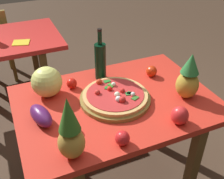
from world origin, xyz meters
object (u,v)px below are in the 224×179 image
wine_bottle (100,60)px  pizza_board (115,99)px  pineapple_right (70,132)px  bell_pepper (180,115)px  display_table (116,112)px  napkin_folded (21,42)px  tomato_at_corner (122,138)px  tomato_beside_pepper (151,71)px  tomato_by_bottle (71,126)px  pineapple_left (188,78)px  eggplant (41,116)px  tomato_near_board (72,83)px  background_table (0,51)px  pizza (115,95)px  melon (47,82)px

wine_bottle → pizza_board: bearing=-93.2°
pineapple_right → bell_pepper: (0.60, -0.00, -0.10)m
display_table → bell_pepper: size_ratio=11.30×
display_table → napkin_folded: (-0.42, 1.09, 0.10)m
wine_bottle → tomato_at_corner: bearing=-101.7°
tomato_beside_pepper → tomato_at_corner: (-0.46, -0.51, -0.00)m
bell_pepper → tomato_by_bottle: (-0.56, 0.17, -0.02)m
pineapple_left → eggplant: 0.88m
tomato_beside_pepper → tomato_at_corner: size_ratio=1.01×
pineapple_right → pineapple_left: bearing=13.5°
pineapple_left → bell_pepper: (-0.18, -0.19, -0.08)m
tomato_near_board → tomato_at_corner: bearing=-81.4°
background_table → pineapple_left: 1.73m
pizza → background_table: bearing=115.3°
pineapple_right → bell_pepper: pineapple_right is taller
eggplant → tomato_by_bottle: size_ratio=3.18×
pineapple_left → tomato_by_bottle: pineapple_left is taller
wine_bottle → bell_pepper: wine_bottle is taller
melon → eggplant: bearing=-110.3°
eggplant → tomato_near_board: eggplant is taller
display_table → pizza_board: size_ratio=2.79×
pizza → tomato_beside_pepper: (0.35, 0.16, -0.00)m
bell_pepper → tomato_at_corner: 0.35m
pineapple_left → melon: 0.86m
pineapple_left → eggplant: pineapple_left is taller
melon → tomato_beside_pepper: 0.71m
bell_pepper → pizza_board: bearing=126.6°
tomato_near_board → napkin_folded: bearing=103.7°
pizza_board → pineapple_right: 0.50m
background_table → pineapple_left: (1.01, -1.38, 0.24)m
display_table → background_table: size_ratio=1.11×
pizza_board → pineapple_right: bearing=-138.6°
wine_bottle → napkin_folded: 0.92m
background_table → tomato_beside_pepper: size_ratio=14.23×
melon → tomato_at_corner: 0.62m
display_table → pizza: (-0.01, -0.00, 0.14)m
background_table → pineapple_left: bearing=-53.8°
bell_pepper → pineapple_left: bearing=46.5°
display_table → pizza: 0.14m
pineapple_right → wine_bottle: bearing=57.9°
background_table → wine_bottle: wine_bottle is taller
pizza → eggplant: size_ratio=1.97×
tomato_near_board → pineapple_right: bearing=-106.0°
pizza_board → tomato_at_corner: 0.36m
pizza_board → napkin_folded: size_ratio=3.07×
background_table → melon: melon is taller
background_table → pizza: (0.59, -1.25, 0.15)m
background_table → napkin_folded: bearing=-41.4°
pineapple_right → tomato_beside_pepper: bearing=34.3°
pizza_board → tomato_at_corner: size_ratio=5.68×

